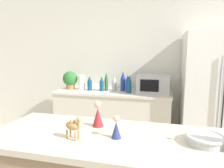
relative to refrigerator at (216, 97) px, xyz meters
The scene contains 17 objects.
wall_back 1.22m from the refrigerator, 159.84° to the left, with size 8.00×0.06×2.55m.
back_counter 1.56m from the refrigerator, behind, with size 1.83×0.63×0.89m.
refrigerator is the anchor object (origin of this frame).
potted_plant 2.24m from the refrigerator, behind, with size 0.25×0.25×0.30m.
paper_towel_roll 2.03m from the refrigerator, behind, with size 0.11×0.11×0.24m.
microwave 0.88m from the refrigerator, behind, with size 0.48×0.37×0.28m.
back_bottle_0 1.22m from the refrigerator, behind, with size 0.07×0.07×0.29m.
back_bottle_1 1.26m from the refrigerator, behind, with size 0.07×0.07×0.28m.
back_bottle_2 1.88m from the refrigerator, behind, with size 0.08×0.08×0.24m.
back_bottle_3 1.35m from the refrigerator, behind, with size 0.08×0.08×0.33m.
back_bottle_4 1.61m from the refrigerator, behind, with size 0.06×0.06×0.30m.
back_bottle_5 1.68m from the refrigerator, behind, with size 0.07×0.07×0.24m.
back_bottle_6 1.50m from the refrigerator, behind, with size 0.07×0.07×0.23m.
fruit_bowl 1.95m from the refrigerator, 104.89° to the right, with size 0.21×0.21×0.05m.
camel_figurine 2.34m from the refrigerator, 121.14° to the right, with size 0.11×0.07×0.14m.
wise_man_figurine_blue 2.17m from the refrigerator, 116.85° to the right, with size 0.06×0.06×0.13m.
wise_man_figurine_crimson 2.11m from the refrigerator, 122.57° to the right, with size 0.07×0.07×0.17m.
Camera 1 is at (0.35, -0.64, 1.49)m, focal length 32.00 mm.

